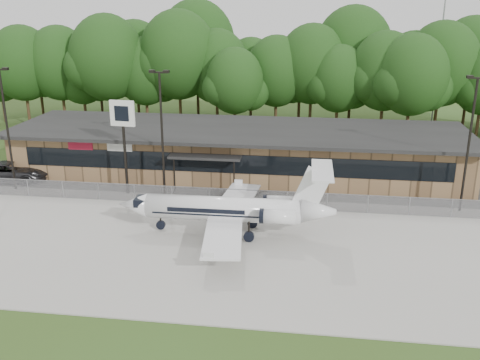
# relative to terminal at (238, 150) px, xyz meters

# --- Properties ---
(ground) EXTENTS (160.00, 160.00, 0.00)m
(ground) POSITION_rel_terminal_xyz_m (0.00, -23.94, -2.18)
(ground) COLOR #354819
(ground) RESTS_ON ground
(apron) EXTENTS (64.00, 18.00, 0.08)m
(apron) POSITION_rel_terminal_xyz_m (0.00, -15.94, -2.14)
(apron) COLOR #9E9B93
(apron) RESTS_ON ground
(parking_lot) EXTENTS (50.00, 9.00, 0.06)m
(parking_lot) POSITION_rel_terminal_xyz_m (0.00, -4.44, -2.15)
(parking_lot) COLOR #383835
(parking_lot) RESTS_ON ground
(terminal) EXTENTS (41.00, 11.65, 4.30)m
(terminal) POSITION_rel_terminal_xyz_m (0.00, 0.00, 0.00)
(terminal) COLOR #936F49
(terminal) RESTS_ON ground
(fence) EXTENTS (46.00, 0.04, 1.52)m
(fence) POSITION_rel_terminal_xyz_m (0.00, -8.94, -1.40)
(fence) COLOR gray
(fence) RESTS_ON ground
(treeline) EXTENTS (72.00, 12.00, 15.00)m
(treeline) POSITION_rel_terminal_xyz_m (0.00, 18.06, 5.32)
(treeline) COLOR #163310
(treeline) RESTS_ON ground
(radio_mast) EXTENTS (0.20, 0.20, 25.00)m
(radio_mast) POSITION_rel_terminal_xyz_m (22.00, 24.06, 10.32)
(radio_mast) COLOR gray
(radio_mast) RESTS_ON ground
(light_pole_left) EXTENTS (1.55, 0.30, 10.23)m
(light_pole_left) POSITION_rel_terminal_xyz_m (-18.00, -7.44, 3.80)
(light_pole_left) COLOR black
(light_pole_left) RESTS_ON ground
(light_pole_mid) EXTENTS (1.55, 0.30, 10.23)m
(light_pole_mid) POSITION_rel_terminal_xyz_m (-5.00, -7.44, 3.80)
(light_pole_mid) COLOR black
(light_pole_mid) RESTS_ON ground
(light_pole_right) EXTENTS (1.55, 0.30, 10.23)m
(light_pole_right) POSITION_rel_terminal_xyz_m (18.00, -7.44, 3.80)
(light_pole_right) COLOR black
(light_pole_right) RESTS_ON ground
(business_jet) EXTENTS (14.86, 13.20, 5.02)m
(business_jet) POSITION_rel_terminal_xyz_m (1.48, -13.99, -0.38)
(business_jet) COLOR silver
(business_jet) RESTS_ON ground
(suv) EXTENTS (6.77, 3.84, 1.78)m
(suv) POSITION_rel_terminal_xyz_m (-19.49, -5.40, -1.28)
(suv) COLOR #333336
(suv) RESTS_ON ground
(pole_sign) EXTENTS (2.05, 0.47, 7.79)m
(pole_sign) POSITION_rel_terminal_xyz_m (-8.25, -7.14, 3.78)
(pole_sign) COLOR black
(pole_sign) RESTS_ON ground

